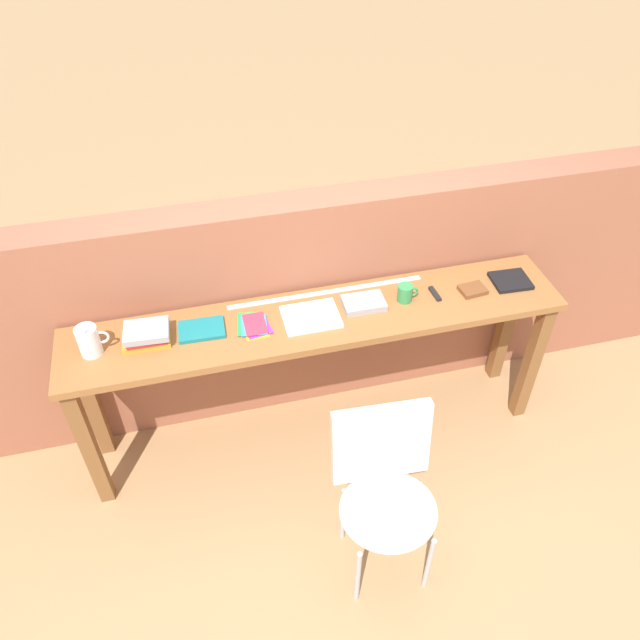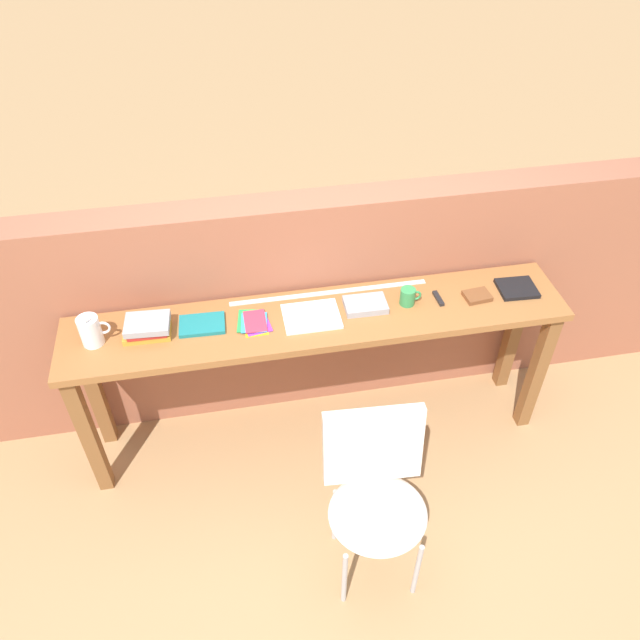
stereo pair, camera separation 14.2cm
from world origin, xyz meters
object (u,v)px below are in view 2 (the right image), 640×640
at_px(pitcher_white, 91,331).
at_px(leather_journal_brown, 477,296).
at_px(book_stack_leftmost, 147,328).
at_px(book_repair_rightmost, 517,288).
at_px(mug, 408,296).
at_px(magazine_cycling, 202,325).
at_px(multitool_folded, 438,298).
at_px(pamphlet_pile_colourful, 254,322).
at_px(chair_white_moulded, 376,490).
at_px(book_open_centre, 311,316).

relative_size(pitcher_white, leather_journal_brown, 1.41).
xyz_separation_m(book_stack_leftmost, book_repair_rightmost, (1.86, -0.01, -0.03)).
bearing_deg(pitcher_white, book_stack_leftmost, 3.18).
xyz_separation_m(book_stack_leftmost, mug, (1.28, -0.01, 0.00)).
xyz_separation_m(magazine_cycling, multitool_folded, (1.19, -0.02, -0.00)).
bearing_deg(book_stack_leftmost, pamphlet_pile_colourful, -1.80).
bearing_deg(magazine_cycling, leather_journal_brown, 0.47).
relative_size(multitool_folded, leather_journal_brown, 0.85).
bearing_deg(pitcher_white, mug, 0.29).
relative_size(mug, book_repair_rightmost, 0.57).
relative_size(chair_white_moulded, book_stack_leftmost, 3.89).
height_order(mug, book_repair_rightmost, mug).
relative_size(chair_white_moulded, book_repair_rightmost, 4.66).
relative_size(chair_white_moulded, book_open_centre, 3.22).
bearing_deg(pamphlet_pile_colourful, pitcher_white, 179.85).
xyz_separation_m(book_stack_leftmost, book_open_centre, (0.78, -0.02, -0.03)).
bearing_deg(pitcher_white, chair_white_moulded, -34.05).
relative_size(book_open_centre, mug, 2.52).
relative_size(book_stack_leftmost, mug, 2.08).
relative_size(pamphlet_pile_colourful, mug, 1.82).
bearing_deg(mug, pamphlet_pile_colourful, -179.28).
xyz_separation_m(pitcher_white, pamphlet_pile_colourful, (0.75, -0.00, -0.07)).
relative_size(book_open_centre, leather_journal_brown, 2.13).
xyz_separation_m(chair_white_moulded, book_stack_leftmost, (-0.93, 0.81, 0.39)).
distance_m(book_open_centre, multitool_folded, 0.66).
bearing_deg(pitcher_white, book_open_centre, -0.61).
distance_m(magazine_cycling, book_open_centre, 0.53).
bearing_deg(multitool_folded, leather_journal_brown, -6.32).
bearing_deg(book_stack_leftmost, multitool_folded, -0.25).
relative_size(multitool_folded, book_repair_rightmost, 0.57).
bearing_deg(book_repair_rightmost, pitcher_white, -176.89).
bearing_deg(pitcher_white, magazine_cycling, 2.82).
distance_m(book_stack_leftmost, book_open_centre, 0.78).
xyz_separation_m(book_open_centre, book_repair_rightmost, (1.08, 0.02, 0.00)).
relative_size(magazine_cycling, mug, 1.99).
relative_size(mug, leather_journal_brown, 0.85).
xyz_separation_m(pitcher_white, book_stack_leftmost, (0.25, 0.01, -0.04)).
distance_m(pitcher_white, leather_journal_brown, 1.89).
bearing_deg(pitcher_white, multitool_folded, 0.26).
relative_size(pamphlet_pile_colourful, leather_journal_brown, 1.54).
distance_m(book_stack_leftmost, magazine_cycling, 0.26).
relative_size(leather_journal_brown, book_repair_rightmost, 0.68).
bearing_deg(multitool_folded, book_open_centre, -178.37).
bearing_deg(chair_white_moulded, magazine_cycling, 129.49).
bearing_deg(multitool_folded, pitcher_white, -179.74).
bearing_deg(chair_white_moulded, book_stack_leftmost, 138.93).
bearing_deg(leather_journal_brown, mug, 170.88).
height_order(chair_white_moulded, book_open_centre, book_open_centre).
height_order(leather_journal_brown, book_repair_rightmost, leather_journal_brown).
distance_m(multitool_folded, leather_journal_brown, 0.20).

